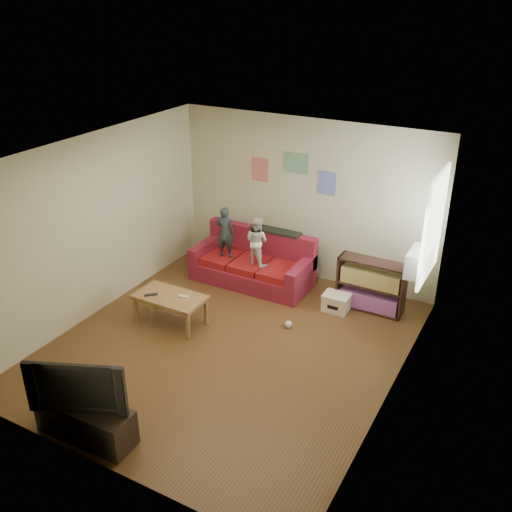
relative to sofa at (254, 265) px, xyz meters
The scene contains 17 objects.
room_shell 2.25m from the sofa, 71.46° to the right, with size 4.52×5.02×2.72m.
sofa is the anchor object (origin of this frame).
child_a 0.74m from the sofa, 159.65° to the right, with size 0.32×0.21×0.88m, color #29343C.
child_b 0.58m from the sofa, 48.57° to the right, with size 0.40×0.31×0.81m, color silver.
coffee_table 1.83m from the sofa, 103.09° to the right, with size 1.03×0.56×0.46m.
remote 2.02m from the sofa, 109.27° to the right, with size 0.20×0.05×0.02m, color black.
game_controller 1.75m from the sofa, 97.03° to the right, with size 0.14×0.04×0.03m, color silver.
bookshelf 2.02m from the sofa, ahead, with size 1.03×0.31×0.82m.
window 3.16m from the sofa, ahead, with size 0.04×1.08×1.48m, color white.
ac_unit 2.85m from the sofa, ahead, with size 0.28×0.55×0.35m, color #B7B2A3.
artwork_left 1.59m from the sofa, 109.93° to the left, with size 0.30×0.01×0.40m, color #D87266.
artwork_center 1.82m from the sofa, 54.63° to the left, with size 0.42×0.01×0.32m, color #72B27F.
artwork_right 1.82m from the sofa, 31.73° to the left, with size 0.30×0.01×0.38m, color #727FCC.
file_box 1.62m from the sofa, ahead, with size 0.40×0.31×0.28m.
tv_stand 4.13m from the sofa, 87.59° to the right, with size 1.14×0.38×0.43m, color black.
television 4.16m from the sofa, 87.59° to the right, with size 1.08×0.14×0.62m, color black.
tissue 1.59m from the sofa, 42.46° to the right, with size 0.11×0.11×0.11m, color silver.
Camera 1 is at (3.51, -5.61, 4.54)m, focal length 40.00 mm.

